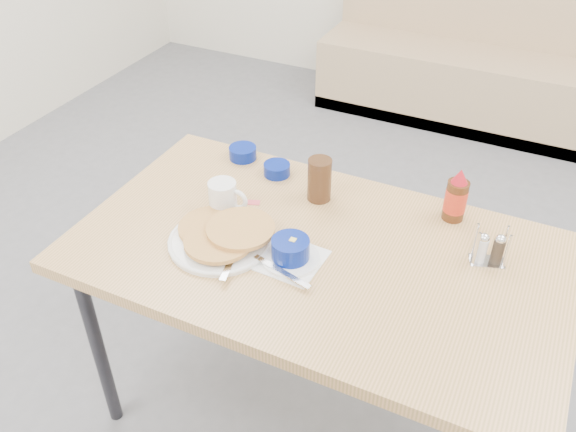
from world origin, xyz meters
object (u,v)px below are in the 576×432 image
at_px(dining_table, 317,265).
at_px(amber_tumbler, 319,180).
at_px(syrup_bottle, 456,198).
at_px(coffee_mug, 224,196).
at_px(pancake_plate, 222,236).
at_px(butter_bowl, 277,169).
at_px(booth_bench, 477,64).
at_px(grits_setting, 290,252).
at_px(condiment_caddy, 489,251).
at_px(creamer_bowl, 243,153).

xyz_separation_m(dining_table, amber_tumbler, (-0.10, 0.23, 0.13)).
height_order(amber_tumbler, syrup_bottle, syrup_bottle).
bearing_deg(amber_tumbler, coffee_mug, -142.38).
bearing_deg(pancake_plate, butter_bowl, 92.74).
bearing_deg(booth_bench, coffee_mug, -97.65).
distance_m(butter_bowl, syrup_bottle, 0.59).
xyz_separation_m(pancake_plate, butter_bowl, (-0.02, 0.39, -0.00)).
distance_m(grits_setting, amber_tumbler, 0.32).
distance_m(coffee_mug, syrup_bottle, 0.70).
bearing_deg(pancake_plate, condiment_caddy, 19.11).
height_order(grits_setting, syrup_bottle, syrup_bottle).
height_order(butter_bowl, condiment_caddy, condiment_caddy).
xyz_separation_m(coffee_mug, syrup_bottle, (0.64, 0.26, 0.02)).
relative_size(coffee_mug, creamer_bowl, 1.34).
relative_size(coffee_mug, butter_bowl, 1.43).
relative_size(dining_table, grits_setting, 7.25).
height_order(booth_bench, dining_table, booth_bench).
bearing_deg(grits_setting, coffee_mug, 155.85).
bearing_deg(condiment_caddy, creamer_bowl, 149.57).
bearing_deg(pancake_plate, dining_table, 19.53).
xyz_separation_m(booth_bench, grits_setting, (-0.05, -2.61, 0.44)).
distance_m(coffee_mug, butter_bowl, 0.26).
distance_m(grits_setting, creamer_bowl, 0.57).
height_order(butter_bowl, syrup_bottle, syrup_bottle).
bearing_deg(butter_bowl, pancake_plate, -87.26).
bearing_deg(syrup_bottle, amber_tumbler, -168.79).
distance_m(pancake_plate, butter_bowl, 0.39).
bearing_deg(amber_tumbler, creamer_bowl, 162.10).
bearing_deg(pancake_plate, grits_setting, 3.44).
bearing_deg(creamer_bowl, coffee_mug, -71.34).
relative_size(booth_bench, amber_tumbler, 13.48).
xyz_separation_m(butter_bowl, syrup_bottle, (0.59, 0.01, 0.06)).
relative_size(booth_bench, dining_table, 1.36).
xyz_separation_m(booth_bench, amber_tumbler, (-0.10, -2.30, 0.48)).
height_order(booth_bench, grits_setting, booth_bench).
bearing_deg(booth_bench, condiment_caddy, -79.41).
height_order(pancake_plate, grits_setting, grits_setting).
bearing_deg(grits_setting, condiment_caddy, 25.12).
distance_m(dining_table, coffee_mug, 0.36).
height_order(coffee_mug, condiment_caddy, condiment_caddy).
bearing_deg(dining_table, pancake_plate, -160.47).
bearing_deg(butter_bowl, creamer_bowl, 164.52).
distance_m(dining_table, butter_bowl, 0.42).
bearing_deg(coffee_mug, butter_bowl, 77.41).
xyz_separation_m(booth_bench, coffee_mug, (-0.33, -2.49, 0.46)).
xyz_separation_m(grits_setting, butter_bowl, (-0.23, 0.38, -0.01)).
height_order(booth_bench, coffee_mug, booth_bench).
bearing_deg(dining_table, coffee_mug, 171.72).
bearing_deg(booth_bench, butter_bowl, -97.09).
relative_size(booth_bench, syrup_bottle, 10.92).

